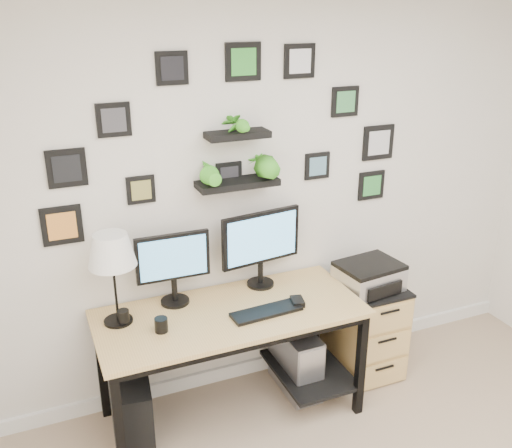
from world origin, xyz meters
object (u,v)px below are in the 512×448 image
pc_tower_black (135,410)px  table_lamp (112,252)px  monitor_left (173,264)px  printer (369,276)px  pc_tower_grey (296,360)px  monitor_right (261,243)px  mug (161,325)px  desk (234,325)px  file_cabinet (365,327)px

pc_tower_black → table_lamp: bearing=110.5°
monitor_left → table_lamp: size_ratio=0.83×
printer → monitor_left: bearing=172.3°
pc_tower_grey → monitor_right: bearing=139.2°
table_lamp → printer: (1.65, -0.09, -0.43)m
mug → printer: 1.45m
monitor_left → mug: bearing=-119.1°
desk → monitor_left: bearing=149.1°
desk → pc_tower_grey: bearing=4.8°
desk → mug: (-0.47, -0.10, 0.17)m
table_lamp → mug: bearing=-43.9°
desk → table_lamp: table_lamp is taller
table_lamp → desk: bearing=-8.5°
pc_tower_black → file_cabinet: size_ratio=0.63×
table_lamp → printer: 1.70m
desk → monitor_right: (0.26, 0.20, 0.43)m
monitor_right → pc_tower_black: (-0.91, -0.22, -0.84)m
mug → printer: bearing=4.3°
monitor_right → printer: bearing=-14.8°
file_cabinet → mug: bearing=-174.0°
file_cabinet → printer: (-0.03, -0.04, 0.43)m
mug → pc_tower_grey: size_ratio=0.18×
mug → monitor_left: bearing=60.9°
pc_tower_grey → printer: 0.75m
mug → pc_tower_black: bearing=158.1°
file_cabinet → desk: bearing=-176.7°
monitor_left → file_cabinet: monitor_left is taller
table_lamp → pc_tower_black: 0.99m
table_lamp → monitor_left: bearing=13.4°
pc_tower_black → printer: size_ratio=0.96×
monitor_right → mug: size_ratio=6.53×
pc_tower_grey → file_cabinet: bearing=2.1°
desk → pc_tower_grey: 0.61m
monitor_left → monitor_right: (0.58, 0.01, 0.03)m
mug → printer: size_ratio=0.19×
mug → table_lamp: bearing=136.1°
printer → desk: bearing=-179.2°
table_lamp → pc_tower_black: size_ratio=1.30×
mug → pc_tower_grey: bearing=8.2°
pc_tower_grey → printer: printer is taller
desk → table_lamp: size_ratio=2.92×
pc_tower_black → printer: printer is taller
monitor_left → printer: bearing=-7.7°
pc_tower_grey → mug: bearing=-171.8°
monitor_right → file_cabinet: 1.04m
desk → mug: bearing=-168.5°
desk → file_cabinet: desk is taller
table_lamp → pc_tower_grey: (1.13, -0.06, -0.97)m
file_cabinet → pc_tower_grey: bearing=-177.9°
pc_tower_grey → desk: bearing=-175.2°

